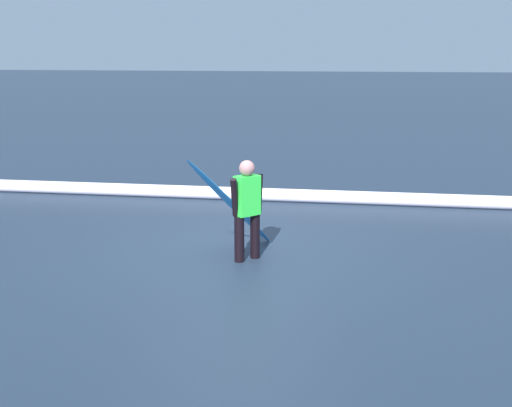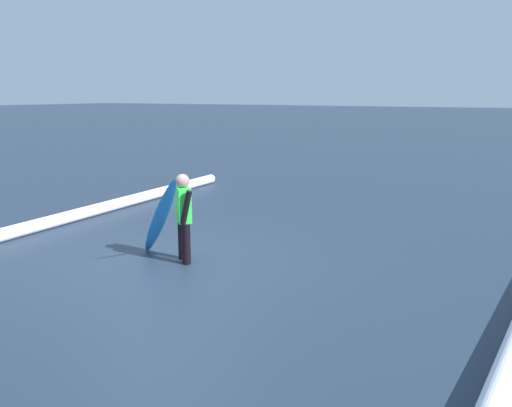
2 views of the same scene
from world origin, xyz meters
name	(u,v)px [view 2 (image 2 of 2)]	position (x,y,z in m)	size (l,w,h in m)	color
ground_plane	(158,263)	(0.00, 0.00, 0.00)	(199.12, 199.12, 0.00)	#202E40
surfer	(183,213)	(-0.29, 0.32, 0.80)	(0.37, 0.54, 1.43)	black
surfboard	(160,219)	(0.00, 0.07, 0.74)	(1.09, 1.49, 1.51)	#268CE5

